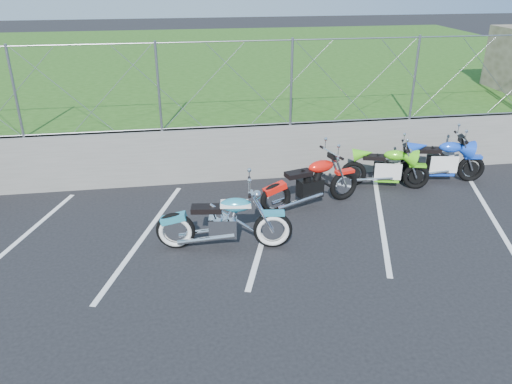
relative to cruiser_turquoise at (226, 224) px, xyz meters
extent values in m
plane|color=black|center=(0.89, -0.30, -0.50)|extent=(90.00, 90.00, 0.00)
cube|color=#61615C|center=(0.89, 3.20, 0.15)|extent=(30.00, 0.22, 1.30)
cube|color=#224913|center=(0.89, 13.20, 0.15)|extent=(30.00, 20.00, 1.30)
cylinder|color=gray|center=(0.89, 3.20, 2.75)|extent=(28.00, 0.03, 0.03)
cylinder|color=gray|center=(0.89, 3.20, 0.85)|extent=(28.00, 0.03, 0.03)
cube|color=silver|center=(-3.91, 0.70, -0.49)|extent=(1.49, 4.31, 0.01)
cube|color=silver|center=(-1.51, 0.70, -0.49)|extent=(1.49, 4.31, 0.01)
cube|color=silver|center=(0.89, 0.70, -0.49)|extent=(1.49, 4.31, 0.01)
cube|color=silver|center=(3.29, 0.70, -0.49)|extent=(1.49, 4.31, 0.01)
cube|color=silver|center=(5.69, 0.70, -0.49)|extent=(1.49, 4.31, 0.01)
torus|color=black|center=(-0.91, 0.12, -0.14)|extent=(0.73, 0.22, 0.72)
torus|color=black|center=(0.85, -0.12, -0.14)|extent=(0.73, 0.22, 0.72)
cube|color=silver|center=(-0.05, 0.01, -0.06)|extent=(0.54, 0.37, 0.37)
ellipsoid|color=teal|center=(0.19, -0.03, 0.38)|extent=(0.61, 0.34, 0.25)
cube|color=black|center=(-0.33, 0.05, 0.30)|extent=(0.58, 0.33, 0.10)
cube|color=teal|center=(0.85, -0.12, 0.20)|extent=(0.43, 0.22, 0.07)
cylinder|color=silver|center=(0.43, -0.06, 0.72)|extent=(0.14, 0.78, 0.03)
torus|color=black|center=(1.16, 1.19, -0.15)|extent=(0.70, 0.31, 0.69)
torus|color=black|center=(2.77, 1.65, -0.15)|extent=(0.70, 0.31, 0.69)
cube|color=black|center=(1.94, 1.42, -0.05)|extent=(0.58, 0.44, 0.38)
ellipsoid|color=red|center=(2.18, 1.48, 0.40)|extent=(0.64, 0.42, 0.26)
cube|color=black|center=(1.66, 1.34, 0.32)|extent=(0.61, 0.41, 0.10)
cube|color=red|center=(2.77, 1.65, 0.18)|extent=(0.46, 0.28, 0.07)
cylinder|color=silver|center=(2.41, 1.55, 0.67)|extent=(0.25, 0.78, 0.03)
torus|color=black|center=(3.25, 2.37, -0.19)|extent=(0.61, 0.28, 0.60)
torus|color=black|center=(4.62, 1.96, -0.19)|extent=(0.61, 0.28, 0.60)
cube|color=black|center=(3.91, 2.17, -0.09)|extent=(0.52, 0.40, 0.34)
ellipsoid|color=#58D41A|center=(4.13, 2.11, 0.31)|extent=(0.58, 0.39, 0.23)
cube|color=black|center=(3.66, 2.25, 0.24)|extent=(0.55, 0.37, 0.09)
cube|color=#58D41A|center=(4.62, 1.96, 0.09)|extent=(0.41, 0.25, 0.06)
cylinder|color=silver|center=(4.29, 2.06, 0.54)|extent=(0.23, 0.70, 0.03)
torus|color=black|center=(4.59, 2.44, -0.17)|extent=(0.66, 0.23, 0.65)
torus|color=black|center=(6.11, 2.17, -0.17)|extent=(0.66, 0.23, 0.65)
cube|color=black|center=(5.33, 2.31, -0.06)|extent=(0.54, 0.38, 0.37)
ellipsoid|color=blue|center=(5.56, 2.27, 0.37)|extent=(0.61, 0.36, 0.25)
cube|color=black|center=(5.05, 2.36, 0.29)|extent=(0.58, 0.35, 0.10)
cube|color=blue|center=(6.11, 2.17, 0.13)|extent=(0.43, 0.23, 0.06)
cylinder|color=silver|center=(5.75, 2.23, 0.62)|extent=(0.16, 0.77, 0.03)
camera|label=1|loc=(-0.71, -7.96, 4.26)|focal=35.00mm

